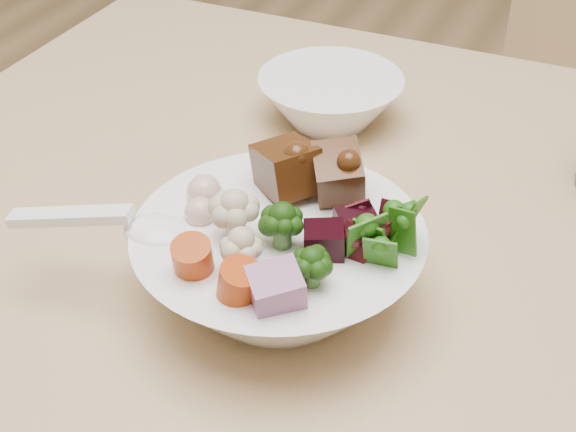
{
  "coord_description": "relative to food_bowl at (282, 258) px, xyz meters",
  "views": [
    {
      "loc": [
        0.17,
        -0.6,
        1.19
      ],
      "look_at": [
        -0.05,
        -0.1,
        0.79
      ],
      "focal_mm": 50.0,
      "sensor_mm": 36.0,
      "label": 1
    }
  ],
  "objects": [
    {
      "name": "side_bowl",
      "position": [
        -0.07,
        0.29,
        -0.01
      ],
      "size": [
        0.16,
        0.16,
        0.05
      ],
      "primitive_type": null,
      "color": "white",
      "rests_on": "dining_table"
    },
    {
      "name": "soup_spoon",
      "position": [
        -0.11,
        -0.05,
        0.03
      ],
      "size": [
        0.16,
        0.07,
        0.03
      ],
      "rotation": [
        0.0,
        0.0,
        0.26
      ],
      "color": "white",
      "rests_on": "food_bowl"
    },
    {
      "name": "food_bowl",
      "position": [
        0.0,
        0.0,
        0.0
      ],
      "size": [
        0.24,
        0.24,
        0.13
      ],
      "color": "white",
      "rests_on": "dining_table"
    }
  ]
}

